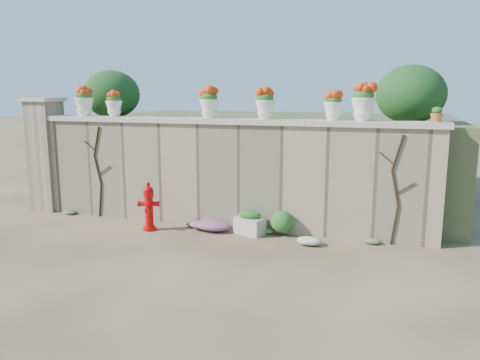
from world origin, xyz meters
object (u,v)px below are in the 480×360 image
(urn_pot_0, at_px, (84,101))
(terracotta_pot, at_px, (437,115))
(fire_hydrant, at_px, (149,206))
(planter_box, at_px, (250,223))

(urn_pot_0, distance_m, terracotta_pot, 6.88)
(fire_hydrant, bearing_deg, planter_box, -6.86)
(planter_box, relative_size, terracotta_pot, 2.52)
(planter_box, relative_size, urn_pot_0, 0.99)
(urn_pot_0, xyz_separation_m, terracotta_pot, (6.88, 0.00, -0.19))
(planter_box, xyz_separation_m, urn_pot_0, (-3.79, 0.41, 2.20))
(fire_hydrant, height_order, terracotta_pot, terracotta_pot)
(planter_box, bearing_deg, terracotta_pot, 26.37)
(planter_box, bearing_deg, fire_hydrant, -150.16)
(urn_pot_0, bearing_deg, terracotta_pot, 0.00)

